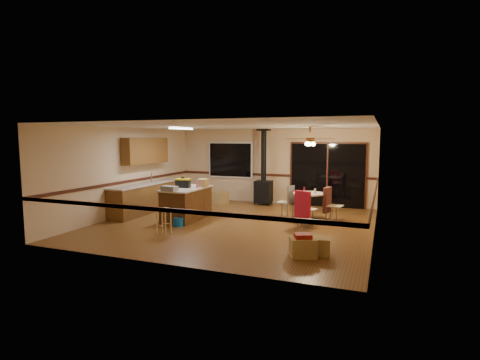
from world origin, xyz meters
The scene contains 35 objects.
floor centered at (0.00, 0.00, 0.00)m, with size 7.00×7.00×0.00m, color brown.
ceiling centered at (0.00, 0.00, 2.60)m, with size 7.00×7.00×0.00m, color silver.
wall_back centered at (0.00, 3.50, 1.30)m, with size 7.00×7.00×0.00m, color #D1AF84.
wall_front centered at (0.00, -3.50, 1.30)m, with size 7.00×7.00×0.00m, color #D1AF84.
wall_left centered at (-3.50, 0.00, 1.30)m, with size 7.00×7.00×0.00m, color #D1AF84.
wall_right centered at (3.50, 0.00, 1.30)m, with size 7.00×7.00×0.00m, color #D1AF84.
chair_rail centered at (0.00, 0.00, 1.00)m, with size 7.00×7.00×0.08m, color #3F1B0F, non-canonical shape.
window centered at (-1.60, 3.45, 1.50)m, with size 1.72×0.10×1.32m, color black.
sliding_door centered at (1.90, 3.45, 1.05)m, with size 2.52×0.10×2.10m, color black.
lower_cabinets centered at (-3.20, 0.50, 0.43)m, with size 0.60×3.00×0.86m, color brown.
countertop centered at (-3.20, 0.50, 0.88)m, with size 0.64×3.04×0.04m, color #BCAC92.
upper_cabinets centered at (-3.33, 0.70, 1.90)m, with size 0.35×2.00×0.80m, color brown.
kitchen_island centered at (-1.50, 0.00, 0.45)m, with size 0.88×1.68×0.90m.
wood_stove centered at (-0.20, 3.05, 0.73)m, with size 0.55×0.50×2.52m.
ceiling_fan centered at (1.74, 1.09, 2.21)m, with size 0.24×0.24×0.55m.
fluorescent_strip centered at (-1.80, 0.30, 2.56)m, with size 0.10×1.20×0.04m, color white.
toolbox_grey centered at (-1.61, -0.72, 0.97)m, with size 0.42×0.23×0.13m, color slate.
toolbox_black centered at (-1.62, 0.02, 1.01)m, with size 0.39×0.21×0.22m, color black.
toolbox_yellow_lid centered at (-1.62, 0.02, 1.13)m, with size 0.41×0.21×0.03m, color gold.
box_on_island centered at (-1.18, 0.39, 1.01)m, with size 0.24×0.33×0.22m, color #A28348.
bottle_dark centered at (-1.66, 0.07, 1.05)m, with size 0.09×0.09×0.30m, color black.
bottle_pink centered at (-1.18, 0.05, 1.00)m, with size 0.06×0.06×0.20m, color #D84C8C.
bottle_white centered at (-1.34, 0.72, 0.98)m, with size 0.06×0.06×0.17m, color white.
bar_stool centered at (-1.21, -1.62, 0.31)m, with size 0.34×0.34×0.61m, color tan.
blue_bucket centered at (-1.29, -0.83, 0.11)m, with size 0.27×0.27×0.22m, color blue.
dining_table centered at (1.74, 1.09, 0.53)m, with size 0.87×0.87×0.78m.
glass_red centered at (1.59, 1.19, 0.86)m, with size 0.06×0.06×0.15m, color #590C14.
glass_cream centered at (1.92, 1.04, 0.85)m, with size 0.06×0.06×0.13m, color beige.
chair_left centered at (1.14, 1.17, 0.59)m, with size 0.49×0.48×0.51m.
chair_near centered at (1.76, 0.22, 0.60)m, with size 0.57×0.59×0.70m.
chair_right centered at (2.26, 1.18, 0.60)m, with size 0.53×0.50×0.70m.
box_under_window centered at (-1.70, 2.70, 0.21)m, with size 0.54×0.43×0.43m, color #A28348.
box_corner_a centered at (2.26, -2.15, 0.18)m, with size 0.48×0.41×0.37m, color #A28348.
box_corner_b centered at (2.53, -1.93, 0.17)m, with size 0.42×0.36×0.34m, color #A28348.
box_small_red centered at (2.26, -2.15, 0.41)m, with size 0.31×0.26×0.08m, color maroon.
Camera 1 is at (3.67, -9.16, 2.27)m, focal length 28.00 mm.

